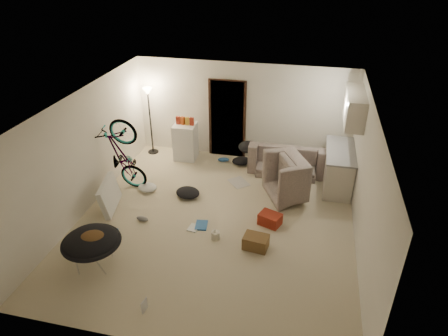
% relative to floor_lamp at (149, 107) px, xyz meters
% --- Properties ---
extents(floor, '(5.50, 6.00, 0.02)m').
position_rel_floor_lamp_xyz_m(floor, '(2.40, -2.65, -1.32)').
color(floor, beige).
rests_on(floor, ground).
extents(ceiling, '(5.50, 6.00, 0.02)m').
position_rel_floor_lamp_xyz_m(ceiling, '(2.40, -2.65, 1.20)').
color(ceiling, white).
rests_on(ceiling, wall_back).
extents(wall_back, '(5.50, 0.02, 2.50)m').
position_rel_floor_lamp_xyz_m(wall_back, '(2.40, 0.36, -0.06)').
color(wall_back, white).
rests_on(wall_back, floor).
extents(wall_front, '(5.50, 0.02, 2.50)m').
position_rel_floor_lamp_xyz_m(wall_front, '(2.40, -5.66, -0.06)').
color(wall_front, white).
rests_on(wall_front, floor).
extents(wall_left, '(0.02, 6.00, 2.50)m').
position_rel_floor_lamp_xyz_m(wall_left, '(-0.36, -2.65, -0.06)').
color(wall_left, white).
rests_on(wall_left, floor).
extents(wall_right, '(0.02, 6.00, 2.50)m').
position_rel_floor_lamp_xyz_m(wall_right, '(5.16, -2.65, -0.06)').
color(wall_right, white).
rests_on(wall_right, floor).
extents(doorway, '(0.85, 0.10, 2.04)m').
position_rel_floor_lamp_xyz_m(doorway, '(2.00, 0.32, -0.29)').
color(doorway, black).
rests_on(doorway, floor).
extents(door_trim, '(0.97, 0.04, 2.10)m').
position_rel_floor_lamp_xyz_m(door_trim, '(2.00, 0.29, -0.29)').
color(door_trim, '#321B11').
rests_on(door_trim, floor).
extents(floor_lamp, '(0.28, 0.28, 1.81)m').
position_rel_floor_lamp_xyz_m(floor_lamp, '(0.00, 0.00, 0.00)').
color(floor_lamp, black).
rests_on(floor_lamp, floor).
extents(kitchen_counter, '(0.60, 1.50, 0.88)m').
position_rel_floor_lamp_xyz_m(kitchen_counter, '(4.83, -0.65, -0.87)').
color(kitchen_counter, beige).
rests_on(kitchen_counter, floor).
extents(counter_top, '(0.64, 1.54, 0.04)m').
position_rel_floor_lamp_xyz_m(counter_top, '(4.83, -0.65, -0.41)').
color(counter_top, gray).
rests_on(counter_top, kitchen_counter).
extents(kitchen_uppers, '(0.38, 1.40, 0.65)m').
position_rel_floor_lamp_xyz_m(kitchen_uppers, '(4.96, -0.65, 0.64)').
color(kitchen_uppers, beige).
rests_on(kitchen_uppers, wall_right).
extents(sofa, '(1.87, 0.75, 0.55)m').
position_rel_floor_lamp_xyz_m(sofa, '(3.63, -0.20, -1.03)').
color(sofa, '#373E37').
rests_on(sofa, floor).
extents(armchair, '(1.36, 1.42, 0.72)m').
position_rel_floor_lamp_xyz_m(armchair, '(4.01, -1.24, -0.95)').
color(armchair, '#373E37').
rests_on(armchair, floor).
extents(bicycle, '(1.87, 0.86, 1.07)m').
position_rel_floor_lamp_xyz_m(bicycle, '(0.10, -1.90, -0.82)').
color(bicycle, black).
rests_on(bicycle, floor).
extents(book_asset, '(0.25, 0.20, 0.02)m').
position_rel_floor_lamp_xyz_m(book_asset, '(1.88, -5.20, -1.30)').
color(book_asset, maroon).
rests_on(book_asset, floor).
extents(mini_fridge, '(0.58, 0.58, 0.95)m').
position_rel_floor_lamp_xyz_m(mini_fridge, '(0.98, -0.10, -0.83)').
color(mini_fridge, white).
rests_on(mini_fridge, floor).
extents(snack_box_0, '(0.10, 0.07, 0.30)m').
position_rel_floor_lamp_xyz_m(snack_box_0, '(0.81, -0.10, -0.31)').
color(snack_box_0, maroon).
rests_on(snack_box_0, mini_fridge).
extents(snack_box_1, '(0.12, 0.10, 0.30)m').
position_rel_floor_lamp_xyz_m(snack_box_1, '(0.93, -0.10, -0.31)').
color(snack_box_1, '#CB4D19').
rests_on(snack_box_1, mini_fridge).
extents(snack_box_2, '(0.11, 0.09, 0.30)m').
position_rel_floor_lamp_xyz_m(snack_box_2, '(1.05, -0.10, -0.31)').
color(snack_box_2, gold).
rests_on(snack_box_2, mini_fridge).
extents(snack_box_3, '(0.10, 0.07, 0.30)m').
position_rel_floor_lamp_xyz_m(snack_box_3, '(1.17, -0.10, -0.31)').
color(snack_box_3, maroon).
rests_on(snack_box_3, mini_fridge).
extents(saucer_chair, '(1.01, 1.01, 0.72)m').
position_rel_floor_lamp_xyz_m(saucer_chair, '(0.66, -4.37, -0.88)').
color(saucer_chair, silver).
rests_on(saucer_chair, floor).
extents(hoodie, '(0.59, 0.55, 0.22)m').
position_rel_floor_lamp_xyz_m(hoodie, '(0.71, -4.40, -0.68)').
color(hoodie, brown).
rests_on(hoodie, saucer_chair).
extents(sofa_drape, '(0.59, 0.50, 0.28)m').
position_rel_floor_lamp_xyz_m(sofa_drape, '(2.68, -0.20, -0.77)').
color(sofa_drape, black).
rests_on(sofa_drape, sofa).
extents(tv_box, '(0.43, 0.98, 0.64)m').
position_rel_floor_lamp_xyz_m(tv_box, '(0.10, -2.68, -0.99)').
color(tv_box, silver).
rests_on(tv_box, floor).
extents(drink_case_a, '(0.49, 0.37, 0.26)m').
position_rel_floor_lamp_xyz_m(drink_case_a, '(3.33, -3.28, -1.18)').
color(drink_case_a, brown).
rests_on(drink_case_a, floor).
extents(drink_case_b, '(0.50, 0.44, 0.24)m').
position_rel_floor_lamp_xyz_m(drink_case_b, '(3.50, -2.50, -1.19)').
color(drink_case_b, maroon).
rests_on(drink_case_b, floor).
extents(juicer, '(0.16, 0.16, 0.23)m').
position_rel_floor_lamp_xyz_m(juicer, '(2.54, -3.19, -1.21)').
color(juicer, beige).
rests_on(juicer, floor).
extents(newspaper, '(0.61, 0.62, 0.01)m').
position_rel_floor_lamp_xyz_m(newspaper, '(2.58, -1.05, -1.30)').
color(newspaper, '#AFA9A2').
rests_on(newspaper, floor).
extents(book_blue, '(0.28, 0.35, 0.03)m').
position_rel_floor_lamp_xyz_m(book_blue, '(2.17, -2.87, -1.29)').
color(book_blue, '#3067B0').
rests_on(book_blue, floor).
extents(book_white, '(0.23, 0.28, 0.02)m').
position_rel_floor_lamp_xyz_m(book_white, '(2.04, -2.98, -1.30)').
color(book_white, silver).
rests_on(book_white, floor).
extents(shoe_0, '(0.32, 0.19, 0.11)m').
position_rel_floor_lamp_xyz_m(shoe_0, '(1.99, -0.10, -1.25)').
color(shoe_0, '#3067B0').
rests_on(shoe_0, floor).
extents(shoe_2, '(0.13, 0.27, 0.10)m').
position_rel_floor_lamp_xyz_m(shoe_2, '(0.59, -3.52, -1.26)').
color(shoe_2, '#3067B0').
rests_on(shoe_2, floor).
extents(shoe_3, '(0.27, 0.13, 0.10)m').
position_rel_floor_lamp_xyz_m(shoe_3, '(0.94, -2.97, -1.26)').
color(shoe_3, slate).
rests_on(shoe_3, floor).
extents(clothes_lump_a, '(0.66, 0.60, 0.18)m').
position_rel_floor_lamp_xyz_m(clothes_lump_a, '(1.58, -1.88, -1.22)').
color(clothes_lump_a, black).
rests_on(clothes_lump_a, floor).
extents(clothes_lump_b, '(0.63, 0.61, 0.15)m').
position_rel_floor_lamp_xyz_m(clothes_lump_b, '(2.46, -0.10, -1.23)').
color(clothes_lump_b, black).
rests_on(clothes_lump_b, floor).
extents(clothes_lump_c, '(0.55, 0.51, 0.14)m').
position_rel_floor_lamp_xyz_m(clothes_lump_c, '(0.59, -1.84, -1.24)').
color(clothes_lump_c, silver).
rests_on(clothes_lump_c, floor).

